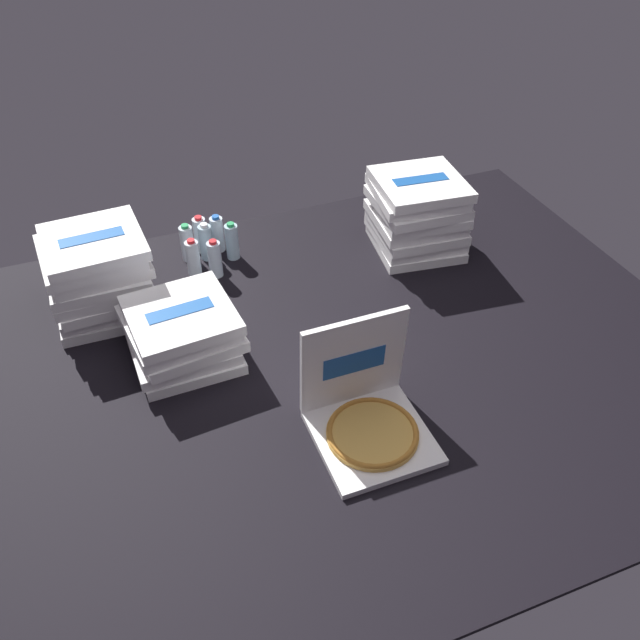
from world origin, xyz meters
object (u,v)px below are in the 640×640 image
water_bottle_0 (193,258)px  water_bottle_2 (206,242)px  pizza_stack_left_mid (99,275)px  open_pizza_box (367,413)px  pizza_stack_left_far (182,333)px  water_bottle_5 (215,259)px  water_bottle_6 (187,243)px  water_bottle_4 (200,235)px  pizza_stack_left_near (417,214)px  water_bottle_1 (232,241)px  water_bottle_3 (217,234)px

water_bottle_0 → water_bottle_2: size_ratio=1.00×
pizza_stack_left_mid → open_pizza_box: bearing=-53.2°
pizza_stack_left_mid → water_bottle_2: bearing=24.3°
pizza_stack_left_far → water_bottle_2: size_ratio=2.37×
open_pizza_box → water_bottle_5: bearing=103.3°
open_pizza_box → pizza_stack_left_mid: 1.34m
pizza_stack_left_mid → water_bottle_6: (0.44, 0.26, -0.10)m
water_bottle_2 → pizza_stack_left_far: bearing=-111.3°
water_bottle_2 → water_bottle_4: (-0.01, 0.08, 0.00)m
open_pizza_box → pizza_stack_left_near: size_ratio=0.91×
water_bottle_2 → pizza_stack_left_mid: bearing=-155.7°
water_bottle_1 → water_bottle_2: 0.13m
open_pizza_box → water_bottle_2: 1.34m
open_pizza_box → water_bottle_5: open_pizza_box is taller
water_bottle_0 → water_bottle_2: 0.15m
water_bottle_1 → water_bottle_4: (-0.13, 0.12, 0.00)m
water_bottle_2 → water_bottle_5: same height
pizza_stack_left_far → water_bottle_0: (0.17, 0.55, -0.03)m
open_pizza_box → water_bottle_0: bearing=107.1°
pizza_stack_left_far → water_bottle_1: size_ratio=2.37×
water_bottle_2 → water_bottle_6: same height
pizza_stack_left_mid → water_bottle_5: size_ratio=2.29×
open_pizza_box → water_bottle_4: (-0.29, 1.39, 0.01)m
water_bottle_2 → water_bottle_3: size_ratio=1.00×
pizza_stack_left_far → water_bottle_5: size_ratio=2.37×
pizza_stack_left_near → water_bottle_5: size_ratio=2.41×
water_bottle_4 → water_bottle_5: 0.23m
pizza_stack_left_near → pizza_stack_left_far: pizza_stack_left_near is taller
water_bottle_3 → water_bottle_5: (-0.07, -0.21, 0.00)m
water_bottle_2 → water_bottle_3: 0.09m
pizza_stack_left_near → water_bottle_6: 1.14m
water_bottle_0 → water_bottle_3: size_ratio=1.00×
water_bottle_0 → water_bottle_6: (0.00, 0.14, 0.00)m
water_bottle_2 → water_bottle_4: 0.08m
water_bottle_3 → water_bottle_6: 0.16m
pizza_stack_left_mid → water_bottle_2: size_ratio=2.29×
open_pizza_box → water_bottle_1: open_pizza_box is taller
water_bottle_0 → water_bottle_6: size_ratio=1.00×
open_pizza_box → water_bottle_1: 1.28m
pizza_stack_left_near → water_bottle_2: pizza_stack_left_near is taller
water_bottle_1 → water_bottle_6: same height
water_bottle_5 → water_bottle_1: bearing=44.9°
water_bottle_5 → water_bottle_6: same height
water_bottle_4 → pizza_stack_left_mid: bearing=-148.7°
water_bottle_3 → water_bottle_1: bearing=-61.2°
water_bottle_6 → water_bottle_2: bearing=-15.5°
pizza_stack_left_mid → water_bottle_2: pizza_stack_left_mid is taller
water_bottle_2 → water_bottle_6: bearing=164.5°
water_bottle_1 → water_bottle_5: 0.17m
water_bottle_1 → pizza_stack_left_near: bearing=-15.3°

